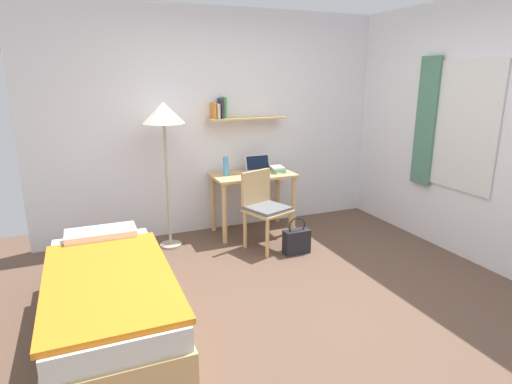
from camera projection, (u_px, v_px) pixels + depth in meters
The scene contains 11 objects.
ground_plane at pixel (301, 301), 3.60m from camera, with size 5.28×5.28×0.00m, color brown.
wall_back at pixel (223, 123), 5.06m from camera, with size 4.40×0.27×2.60m.
wall_right at pixel (491, 135), 4.03m from camera, with size 0.10×4.40×2.60m.
bed at pixel (110, 299), 3.16m from camera, with size 0.87×1.86×0.54m.
desk at pixel (253, 186), 5.06m from camera, with size 0.96×0.54×0.72m.
desk_chair at pixel (264, 206), 4.62m from camera, with size 0.54×0.54×0.85m.
standing_lamp at pixel (164, 119), 4.40m from camera, with size 0.44×0.44×1.59m.
laptop at pixel (259, 168), 5.11m from camera, with size 0.32×0.21×0.20m.
water_bottle at pixel (226, 166), 4.90m from camera, with size 0.06×0.06×0.22m, color #4C99DB.
book_stack at pixel (278, 169), 5.10m from camera, with size 0.20×0.26×0.07m.
handbag at pixel (297, 241), 4.54m from camera, with size 0.28×0.13×0.41m.
Camera 1 is at (-1.59, -2.83, 1.84)m, focal length 29.77 mm.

